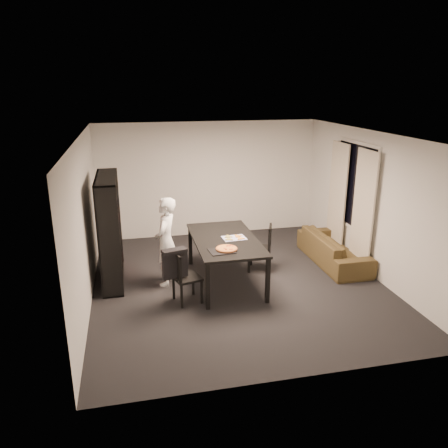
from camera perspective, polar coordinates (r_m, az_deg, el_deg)
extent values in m
cube|color=black|center=(7.88, 1.74, -7.58)|extent=(5.00, 5.50, 0.01)
cube|color=white|center=(7.16, 1.94, 11.55)|extent=(5.00, 5.50, 0.01)
cube|color=white|center=(10.03, -2.06, 5.85)|extent=(5.00, 0.01, 2.60)
cube|color=white|center=(4.97, 9.73, -7.26)|extent=(5.00, 0.01, 2.60)
cube|color=white|center=(7.24, -17.71, 0.24)|extent=(0.01, 5.50, 2.60)
cube|color=white|center=(8.38, 18.66, 2.49)|extent=(0.01, 5.50, 2.60)
cube|color=black|center=(8.82, 16.74, 4.76)|extent=(0.02, 1.40, 1.60)
cube|color=white|center=(8.82, 16.72, 4.76)|extent=(0.03, 1.52, 1.72)
cube|color=beige|center=(8.43, 17.71, 1.62)|extent=(0.03, 0.70, 2.25)
cube|color=beige|center=(9.31, 14.57, 3.39)|extent=(0.03, 0.70, 2.25)
cube|color=black|center=(7.89, -14.65, -0.72)|extent=(0.35, 1.50, 1.90)
cube|color=black|center=(7.61, 0.16, -2.07)|extent=(1.09, 1.96, 0.04)
cube|color=black|center=(6.84, -2.16, -8.16)|extent=(0.07, 0.07, 0.77)
cube|color=black|center=(7.06, 5.73, -7.37)|extent=(0.07, 0.07, 0.77)
cube|color=black|center=(8.52, -4.42, -2.81)|extent=(0.07, 0.07, 0.77)
cube|color=black|center=(8.70, 1.97, -2.32)|extent=(0.07, 0.07, 0.77)
cube|color=black|center=(7.09, -4.83, -7.00)|extent=(0.50, 0.50, 0.04)
cube|color=black|center=(6.93, -6.28, -5.50)|extent=(0.14, 0.40, 0.43)
cube|color=black|center=(6.85, -6.34, -3.99)|extent=(0.13, 0.38, 0.05)
cube|color=black|center=(7.10, -2.93, -8.85)|extent=(0.04, 0.04, 0.40)
cube|color=black|center=(7.39, -4.07, -7.77)|extent=(0.04, 0.04, 0.40)
cube|color=black|center=(6.98, -5.55, -9.42)|extent=(0.04, 0.04, 0.40)
cube|color=black|center=(7.27, -6.60, -8.28)|extent=(0.04, 0.04, 0.40)
cube|color=black|center=(8.26, 4.65, -3.24)|extent=(0.53, 0.53, 0.04)
cube|color=black|center=(8.16, 6.00, -1.74)|extent=(0.19, 0.40, 0.44)
cube|color=black|center=(8.10, 6.04, -0.41)|extent=(0.17, 0.37, 0.05)
cube|color=black|center=(8.52, 3.53, -4.14)|extent=(0.04, 0.04, 0.40)
cube|color=black|center=(8.19, 3.28, -5.05)|extent=(0.04, 0.04, 0.40)
cube|color=black|center=(8.49, 5.90, -4.27)|extent=(0.04, 0.04, 0.40)
cube|color=black|center=(8.17, 5.75, -5.19)|extent=(0.04, 0.04, 0.40)
cube|color=black|center=(6.91, -6.44, -5.35)|extent=(0.41, 0.18, 0.43)
cube|color=black|center=(6.82, -6.51, -3.49)|extent=(0.42, 0.26, 0.05)
imported|color=white|center=(7.61, -7.58, -2.31)|extent=(0.56, 0.67, 1.57)
cube|color=black|center=(7.03, -0.28, -3.56)|extent=(0.43, 0.36, 0.01)
cylinder|color=brown|center=(7.07, 0.34, -3.25)|extent=(0.35, 0.35, 0.02)
cylinder|color=#F2993E|center=(7.07, 0.34, -3.14)|extent=(0.31, 0.31, 0.01)
cube|color=silver|center=(7.62, 1.32, -1.84)|extent=(0.42, 0.33, 0.01)
imported|color=#43341A|center=(8.88, 14.12, -3.15)|extent=(0.76, 1.94, 0.57)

